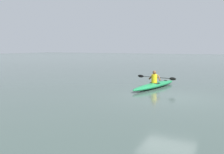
% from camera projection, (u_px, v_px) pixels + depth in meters
% --- Properties ---
extents(ground_plane, '(160.00, 160.00, 0.00)m').
position_uv_depth(ground_plane, '(169.00, 97.00, 11.27)').
color(ground_plane, '#384742').
extents(kayak, '(1.45, 4.55, 0.30)m').
position_uv_depth(kayak, '(155.00, 85.00, 13.93)').
color(kayak, '#19723F').
rests_on(kayak, ground).
extents(kayaker, '(2.42, 0.61, 0.70)m').
position_uv_depth(kayaker, '(155.00, 78.00, 13.83)').
color(kayaker, yellow).
rests_on(kayaker, kayak).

